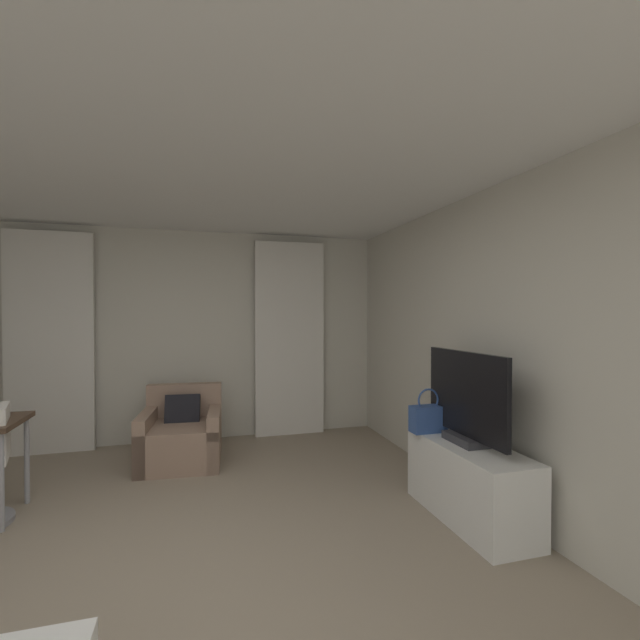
# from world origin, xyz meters

# --- Properties ---
(ground_plane) EXTENTS (12.00, 12.00, 0.00)m
(ground_plane) POSITION_xyz_m (0.00, 0.00, 0.00)
(ground_plane) COLOR gray
(wall_window) EXTENTS (5.12, 0.06, 2.60)m
(wall_window) POSITION_xyz_m (0.00, 3.03, 1.30)
(wall_window) COLOR beige
(wall_window) RESTS_ON ground
(wall_right) EXTENTS (0.06, 6.12, 2.60)m
(wall_right) POSITION_xyz_m (2.53, 0.00, 1.30)
(wall_right) COLOR beige
(wall_right) RESTS_ON ground
(ceiling) EXTENTS (5.12, 6.12, 0.06)m
(ceiling) POSITION_xyz_m (0.00, 0.00, 2.63)
(ceiling) COLOR white
(ceiling) RESTS_ON wall_left
(curtain_left_panel) EXTENTS (0.90, 0.06, 2.50)m
(curtain_left_panel) POSITION_xyz_m (-1.38, 2.90, 1.25)
(curtain_left_panel) COLOR silver
(curtain_left_panel) RESTS_ON ground
(curtain_right_panel) EXTENTS (0.90, 0.06, 2.50)m
(curtain_right_panel) POSITION_xyz_m (1.38, 2.90, 1.25)
(curtain_right_panel) COLOR silver
(curtain_right_panel) RESTS_ON ground
(armchair) EXTENTS (0.86, 0.88, 0.78)m
(armchair) POSITION_xyz_m (0.05, 2.17, 0.27)
(armchair) COLOR #997A66
(armchair) RESTS_ON ground
(tv_console) EXTENTS (0.44, 1.13, 0.57)m
(tv_console) POSITION_xyz_m (2.21, 0.25, 0.29)
(tv_console) COLOR white
(tv_console) RESTS_ON ground
(tv_flatscreen) EXTENTS (0.20, 0.96, 0.71)m
(tv_flatscreen) POSITION_xyz_m (2.21, 0.30, 0.91)
(tv_flatscreen) COLOR #333338
(tv_flatscreen) RESTS_ON tv_console
(handbag_primary) EXTENTS (0.30, 0.14, 0.37)m
(handbag_primary) POSITION_xyz_m (2.09, 0.65, 0.69)
(handbag_primary) COLOR #335193
(handbag_primary) RESTS_ON tv_console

